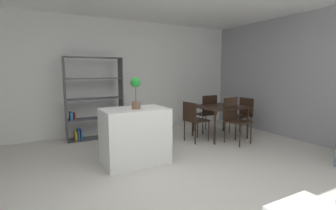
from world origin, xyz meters
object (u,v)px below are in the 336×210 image
(potted_plant_on_island, at_px, (136,90))
(open_bookshelf, at_px, (92,102))
(dining_table, at_px, (220,109))
(dining_chair_near, at_px, (234,116))
(kitchen_island, at_px, (135,136))
(dining_chair_far, at_px, (207,111))
(dining_chair_island_side, at_px, (193,118))
(dining_chair_window_side, at_px, (243,112))

(potted_plant_on_island, height_order, open_bookshelf, open_bookshelf)
(potted_plant_on_island, bearing_deg, dining_table, 15.53)
(dining_table, distance_m, dining_chair_near, 0.49)
(open_bookshelf, height_order, dining_table, open_bookshelf)
(kitchen_island, xyz_separation_m, dining_table, (2.34, 0.57, 0.21))
(kitchen_island, bearing_deg, dining_chair_far, 24.42)
(open_bookshelf, relative_size, dining_chair_near, 1.90)
(dining_chair_near, xyz_separation_m, dining_chair_far, (0.02, 0.98, -0.01))
(open_bookshelf, xyz_separation_m, dining_chair_far, (2.64, -0.83, -0.29))
(potted_plant_on_island, height_order, dining_chair_far, potted_plant_on_island)
(open_bookshelf, bearing_deg, dining_chair_island_side, -35.29)
(open_bookshelf, relative_size, dining_chair_island_side, 2.10)
(dining_chair_island_side, bearing_deg, kitchen_island, 102.47)
(dining_table, distance_m, dining_chair_far, 0.50)
(kitchen_island, height_order, dining_chair_window_side, kitchen_island)
(dining_table, distance_m, dining_chair_window_side, 0.77)
(dining_table, height_order, dining_chair_near, dining_chair_near)
(potted_plant_on_island, distance_m, dining_chair_near, 2.43)
(dining_chair_near, xyz_separation_m, dining_chair_island_side, (-0.74, 0.47, -0.04))
(dining_chair_window_side, bearing_deg, kitchen_island, -80.69)
(dining_chair_island_side, relative_size, dining_chair_far, 0.93)
(dining_chair_near, xyz_separation_m, dining_chair_window_side, (0.77, 0.49, -0.05))
(dining_table, bearing_deg, kitchen_island, -166.22)
(open_bookshelf, distance_m, dining_chair_island_side, 2.33)
(dining_chair_near, relative_size, dining_chair_window_side, 1.11)
(kitchen_island, bearing_deg, dining_table, 13.78)
(dining_chair_near, height_order, dining_chair_window_side, dining_chair_near)
(open_bookshelf, bearing_deg, dining_table, -26.56)
(open_bookshelf, bearing_deg, dining_chair_near, -34.53)
(dining_chair_island_side, relative_size, dining_chair_window_side, 1.00)
(open_bookshelf, distance_m, dining_table, 2.95)
(dining_table, xyz_separation_m, dining_chair_near, (-0.02, -0.49, -0.09))
(dining_chair_near, relative_size, dining_chair_island_side, 1.11)
(kitchen_island, bearing_deg, dining_chair_near, 2.19)
(kitchen_island, relative_size, dining_chair_island_side, 1.20)
(potted_plant_on_island, distance_m, dining_chair_island_side, 1.85)
(kitchen_island, relative_size, open_bookshelf, 0.57)
(dining_chair_near, height_order, dining_chair_island_side, dining_chair_near)
(potted_plant_on_island, distance_m, open_bookshelf, 2.03)
(dining_chair_island_side, bearing_deg, potted_plant_on_island, 104.89)
(potted_plant_on_island, xyz_separation_m, dining_chair_window_side, (3.10, 0.65, -0.71))
(kitchen_island, xyz_separation_m, dining_chair_far, (2.35, 1.07, 0.10))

